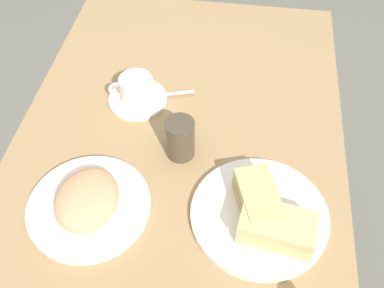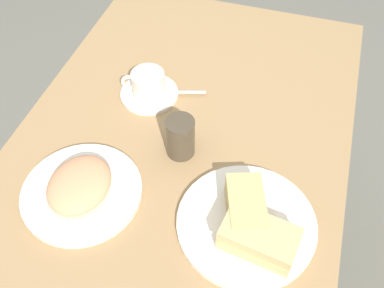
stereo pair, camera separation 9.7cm
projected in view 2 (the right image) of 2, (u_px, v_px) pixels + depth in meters
The scene contains 11 objects.
ground_plane at pixel (186, 273), 1.62m from camera, with size 6.00×6.00×0.00m, color #646255.
dining_table at pixel (183, 168), 1.12m from camera, with size 1.13×0.76×0.77m.
sandwich_plate at pixel (246, 223), 0.87m from camera, with size 0.28×0.28×0.01m, color beige.
sandwich_front at pixel (246, 207), 0.85m from camera, with size 0.14×0.11×0.06m.
sandwich_back at pixel (259, 238), 0.81m from camera, with size 0.10×0.15×0.05m.
coffee_saucer at pixel (149, 94), 1.11m from camera, with size 0.14×0.14×0.01m, color silver.
coffee_cup at pixel (148, 83), 1.08m from camera, with size 0.08×0.11×0.06m.
spoon at pixel (179, 92), 1.10m from camera, with size 0.04×0.10×0.01m.
side_plate at pixel (82, 192), 0.92m from camera, with size 0.25×0.25×0.01m, color beige.
side_food_pile at pixel (79, 184), 0.89m from camera, with size 0.15×0.13×0.04m, color tan.
drinking_glass at pixel (180, 137), 0.96m from camera, with size 0.06×0.06×0.10m, color #443929.
Camera 2 is at (-0.63, -0.22, 1.55)m, focal length 41.18 mm.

